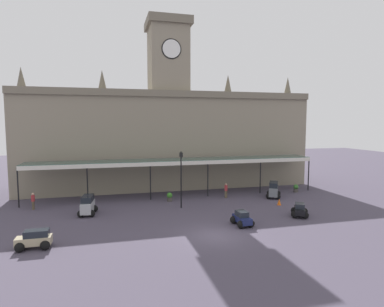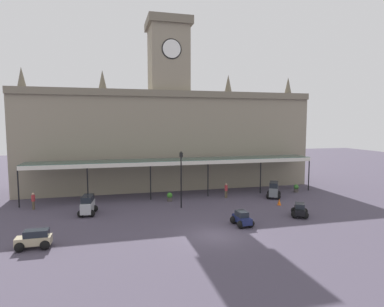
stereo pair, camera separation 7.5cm
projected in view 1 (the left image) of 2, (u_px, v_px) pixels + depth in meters
The scene contains 14 objects.
ground_plane at pixel (215, 236), 24.00m from camera, with size 140.00×140.00×0.00m, color #484151.
station_building at pixel (169, 134), 42.17m from camera, with size 36.84×6.94×21.57m.
entrance_canopy at pixel (177, 161), 36.95m from camera, with size 33.21×3.26×4.26m.
car_black_sedan at pixel (300, 211), 28.99m from camera, with size 2.09×2.25×1.19m.
car_beige_estate at pixel (34, 240), 21.54m from camera, with size 2.25×1.55×1.27m.
car_grey_van at pixel (274, 190), 36.28m from camera, with size 2.32×2.59×1.77m.
car_silver_van at pixel (88, 206), 29.51m from camera, with size 1.77×2.49×1.77m.
car_navy_sedan at pixel (242, 219), 26.42m from camera, with size 1.60×2.10×1.19m.
pedestrian_near_entrance at pixel (226, 190), 36.11m from camera, with size 0.36×0.34×1.67m.
pedestrian_crossing_forecourt at pixel (33, 200), 31.18m from camera, with size 0.34×0.39×1.67m.
victorian_lamppost at pixel (181, 173), 31.55m from camera, with size 0.30×0.30×5.69m.
traffic_cone at pixel (279, 202), 32.96m from camera, with size 0.40×0.40×0.67m, color orange.
planter_by_canopy at pixel (170, 197), 34.56m from camera, with size 0.60×0.60×0.96m.
planter_near_kerb at pixel (296, 188), 39.11m from camera, with size 0.60×0.60×0.96m.
Camera 1 is at (-7.48, -22.13, 8.46)m, focal length 29.86 mm.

